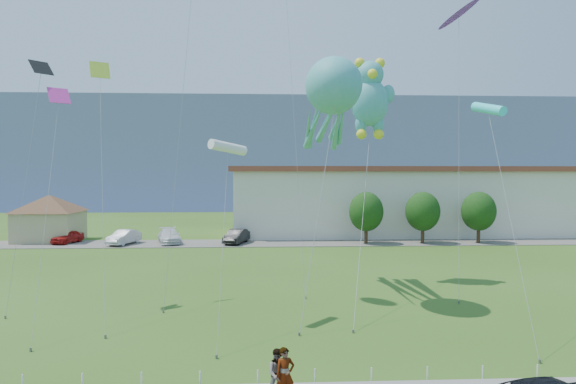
{
  "coord_description": "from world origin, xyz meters",
  "views": [
    {
      "loc": [
        -0.83,
        -18.93,
        7.31
      ],
      "look_at": [
        0.52,
        8.0,
        6.37
      ],
      "focal_mm": 32.0,
      "sensor_mm": 36.0,
      "label": 1
    }
  ],
  "objects_px": {
    "pavilion": "(50,213)",
    "pedestrian_right": "(278,373)",
    "parked_car_white": "(169,236)",
    "parked_car_black": "(236,236)",
    "teddy_bear_kite": "(370,96)",
    "parked_car_red": "(68,237)",
    "octopus_kite": "(331,101)",
    "parked_car_silver": "(124,237)",
    "warehouse": "(476,200)",
    "pedestrian_left": "(285,375)"
  },
  "relations": [
    {
      "from": "pavilion",
      "to": "pedestrian_right",
      "type": "relative_size",
      "value": 5.85
    },
    {
      "from": "parked_car_white",
      "to": "parked_car_black",
      "type": "height_order",
      "value": "parked_car_white"
    },
    {
      "from": "teddy_bear_kite",
      "to": "parked_car_red",
      "type": "bearing_deg",
      "value": 144.58
    },
    {
      "from": "pedestrian_right",
      "to": "teddy_bear_kite",
      "type": "distance_m",
      "value": 23.06
    },
    {
      "from": "octopus_kite",
      "to": "teddy_bear_kite",
      "type": "height_order",
      "value": "teddy_bear_kite"
    },
    {
      "from": "parked_car_red",
      "to": "parked_car_silver",
      "type": "xyz_separation_m",
      "value": [
        6.16,
        -1.23,
        0.07
      ]
    },
    {
      "from": "warehouse",
      "to": "parked_car_red",
      "type": "relative_size",
      "value": 15.52
    },
    {
      "from": "pavilion",
      "to": "parked_car_white",
      "type": "bearing_deg",
      "value": -11.39
    },
    {
      "from": "parked_car_white",
      "to": "octopus_kite",
      "type": "distance_m",
      "value": 30.2
    },
    {
      "from": "warehouse",
      "to": "pedestrian_right",
      "type": "relative_size",
      "value": 38.78
    },
    {
      "from": "parked_car_black",
      "to": "teddy_bear_kite",
      "type": "bearing_deg",
      "value": -44.8
    },
    {
      "from": "parked_car_black",
      "to": "pavilion",
      "type": "bearing_deg",
      "value": -172.35
    },
    {
      "from": "parked_car_white",
      "to": "pedestrian_right",
      "type": "bearing_deg",
      "value": -89.85
    },
    {
      "from": "parked_car_silver",
      "to": "teddy_bear_kite",
      "type": "relative_size",
      "value": 0.3
    },
    {
      "from": "pedestrian_left",
      "to": "pedestrian_right",
      "type": "xyz_separation_m",
      "value": [
        -0.2,
        0.34,
        -0.08
      ]
    },
    {
      "from": "parked_car_red",
      "to": "parked_car_silver",
      "type": "distance_m",
      "value": 6.29
    },
    {
      "from": "pedestrian_right",
      "to": "pedestrian_left",
      "type": "bearing_deg",
      "value": -66.53
    },
    {
      "from": "pavilion",
      "to": "pedestrian_left",
      "type": "height_order",
      "value": "pavilion"
    },
    {
      "from": "pavilion",
      "to": "parked_car_silver",
      "type": "relative_size",
      "value": 2.05
    },
    {
      "from": "pavilion",
      "to": "teddy_bear_kite",
      "type": "relative_size",
      "value": 0.6
    },
    {
      "from": "pedestrian_left",
      "to": "parked_car_silver",
      "type": "relative_size",
      "value": 0.38
    },
    {
      "from": "warehouse",
      "to": "parked_car_white",
      "type": "relative_size",
      "value": 11.82
    },
    {
      "from": "parked_car_white",
      "to": "parked_car_black",
      "type": "distance_m",
      "value": 7.11
    },
    {
      "from": "pavilion",
      "to": "parked_car_black",
      "type": "bearing_deg",
      "value": -9.21
    },
    {
      "from": "pedestrian_left",
      "to": "parked_car_red",
      "type": "relative_size",
      "value": 0.44
    },
    {
      "from": "pavilion",
      "to": "pedestrian_right",
      "type": "height_order",
      "value": "pavilion"
    },
    {
      "from": "parked_car_black",
      "to": "octopus_kite",
      "type": "height_order",
      "value": "octopus_kite"
    },
    {
      "from": "parked_car_silver",
      "to": "teddy_bear_kite",
      "type": "xyz_separation_m",
      "value": [
        21.66,
        -18.56,
        11.83
      ]
    },
    {
      "from": "teddy_bear_kite",
      "to": "warehouse",
      "type": "bearing_deg",
      "value": 55.16
    },
    {
      "from": "warehouse",
      "to": "pedestrian_left",
      "type": "height_order",
      "value": "warehouse"
    },
    {
      "from": "parked_car_black",
      "to": "teddy_bear_kite",
      "type": "xyz_separation_m",
      "value": [
        10.07,
        -18.67,
        11.83
      ]
    },
    {
      "from": "parked_car_black",
      "to": "parked_car_silver",
      "type": "bearing_deg",
      "value": -162.58
    },
    {
      "from": "pedestrian_right",
      "to": "teddy_bear_kite",
      "type": "height_order",
      "value": "teddy_bear_kite"
    },
    {
      "from": "parked_car_black",
      "to": "pedestrian_left",
      "type": "bearing_deg",
      "value": -67.95
    },
    {
      "from": "parked_car_white",
      "to": "parked_car_red",
      "type": "bearing_deg",
      "value": 162.27
    },
    {
      "from": "octopus_kite",
      "to": "parked_car_black",
      "type": "bearing_deg",
      "value": 105.5
    },
    {
      "from": "pedestrian_right",
      "to": "parked_car_black",
      "type": "height_order",
      "value": "pedestrian_right"
    },
    {
      "from": "parked_car_black",
      "to": "teddy_bear_kite",
      "type": "distance_m",
      "value": 24.29
    },
    {
      "from": "warehouse",
      "to": "pedestrian_right",
      "type": "distance_m",
      "value": 53.63
    },
    {
      "from": "pedestrian_right",
      "to": "parked_car_red",
      "type": "relative_size",
      "value": 0.4
    },
    {
      "from": "pavilion",
      "to": "pedestrian_left",
      "type": "distance_m",
      "value": 47.45
    },
    {
      "from": "pedestrian_left",
      "to": "parked_car_silver",
      "type": "height_order",
      "value": "pedestrian_left"
    },
    {
      "from": "parked_car_white",
      "to": "parked_car_black",
      "type": "xyz_separation_m",
      "value": [
        7.08,
        -0.62,
        -0.01
      ]
    },
    {
      "from": "octopus_kite",
      "to": "warehouse",
      "type": "bearing_deg",
      "value": 55.56
    },
    {
      "from": "pavilion",
      "to": "parked_car_red",
      "type": "xyz_separation_m",
      "value": [
        2.7,
        -2.2,
        -2.29
      ]
    },
    {
      "from": "parked_car_white",
      "to": "parked_car_black",
      "type": "bearing_deg",
      "value": -20.06
    },
    {
      "from": "warehouse",
      "to": "parked_car_white",
      "type": "bearing_deg",
      "value": -166.64
    },
    {
      "from": "pedestrian_left",
      "to": "teddy_bear_kite",
      "type": "distance_m",
      "value": 23.24
    },
    {
      "from": "parked_car_silver",
      "to": "parked_car_black",
      "type": "relative_size",
      "value": 1.0
    },
    {
      "from": "parked_car_red",
      "to": "octopus_kite",
      "type": "distance_m",
      "value": 36.69
    }
  ]
}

